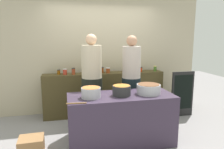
{
  "coord_description": "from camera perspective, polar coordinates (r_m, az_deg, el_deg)",
  "views": [
    {
      "loc": [
        -0.87,
        -3.41,
        1.74
      ],
      "look_at": [
        0.0,
        0.35,
        1.05
      ],
      "focal_mm": 33.32,
      "sensor_mm": 36.0,
      "label": 1
    }
  ],
  "objects": [
    {
      "name": "preserve_jar_6",
      "position": [
        4.65,
        -2.82,
        1.26
      ],
      "size": [
        0.09,
        0.09,
        0.13
      ],
      "color": "#7D350E",
      "rests_on": "display_shelf"
    },
    {
      "name": "bread_crate",
      "position": [
        3.52,
        -21.23,
        -17.78
      ],
      "size": [
        0.38,
        0.33,
        0.26
      ],
      "primitive_type": "cube",
      "rotation": [
        0.0,
        0.0,
        0.04
      ],
      "color": "#996C43",
      "rests_on": "ground"
    },
    {
      "name": "cooking_pot_left",
      "position": [
        3.21,
        -5.78,
        -4.94
      ],
      "size": [
        0.3,
        0.3,
        0.16
      ],
      "color": "#B7B7BC",
      "rests_on": "prep_table"
    },
    {
      "name": "preserve_jar_0",
      "position": [
        4.59,
        -14.42,
        0.67
      ],
      "size": [
        0.07,
        0.07,
        0.1
      ],
      "color": "#8C4E0C",
      "rests_on": "display_shelf"
    },
    {
      "name": "preserve_jar_8",
      "position": [
        4.76,
        3.56,
        1.42
      ],
      "size": [
        0.08,
        0.08,
        0.12
      ],
      "color": "#364439",
      "rests_on": "display_shelf"
    },
    {
      "name": "cooking_pot_right",
      "position": [
        3.45,
        9.99,
        -3.94
      ],
      "size": [
        0.39,
        0.39,
        0.16
      ],
      "color": "#B7B7BC",
      "rests_on": "prep_table"
    },
    {
      "name": "prep_table",
      "position": [
        3.49,
        2.46,
        -12.19
      ],
      "size": [
        1.7,
        0.7,
        0.83
      ],
      "primitive_type": "cube",
      "color": "#372B3E",
      "rests_on": "ground"
    },
    {
      "name": "preserve_jar_9",
      "position": [
        4.82,
        7.9,
        1.4
      ],
      "size": [
        0.08,
        0.08,
        0.11
      ],
      "color": "#B3310E",
      "rests_on": "display_shelf"
    },
    {
      "name": "chalkboard_sign",
      "position": [
        4.87,
        18.77,
        -5.04
      ],
      "size": [
        0.52,
        0.05,
        1.01
      ],
      "color": "black",
      "rests_on": "ground"
    },
    {
      "name": "preserve_jar_1",
      "position": [
        4.52,
        -12.79,
        0.74
      ],
      "size": [
        0.09,
        0.09,
        0.13
      ],
      "color": "#B43523",
      "rests_on": "display_shelf"
    },
    {
      "name": "preserve_jar_4",
      "position": [
        4.55,
        -5.84,
        1.0
      ],
      "size": [
        0.07,
        0.07,
        0.12
      ],
      "color": "#45215D",
      "rests_on": "display_shelf"
    },
    {
      "name": "ground",
      "position": [
        3.93,
        1.2,
        -16.17
      ],
      "size": [
        12.0,
        12.0,
        0.0
      ],
      "primitive_type": "plane",
      "color": "gray"
    },
    {
      "name": "preserve_jar_5",
      "position": [
        4.57,
        -3.93,
        1.06
      ],
      "size": [
        0.08,
        0.08,
        0.12
      ],
      "color": "#5F9032",
      "rests_on": "display_shelf"
    },
    {
      "name": "preserve_jar_10",
      "position": [
        4.96,
        11.74,
        1.63
      ],
      "size": [
        0.07,
        0.07,
        0.13
      ],
      "color": "#3C6020",
      "rests_on": "display_shelf"
    },
    {
      "name": "wooden_spoon",
      "position": [
        2.95,
        -9.76,
        -7.79
      ],
      "size": [
        0.28,
        0.05,
        0.02
      ],
      "primitive_type": "cylinder",
      "rotation": [
        1.57,
        0.0,
        4.62
      ],
      "color": "#9E703D",
      "rests_on": "prep_table"
    },
    {
      "name": "preserve_jar_7",
      "position": [
        4.6,
        -1.09,
        1.14
      ],
      "size": [
        0.09,
        0.09,
        0.12
      ],
      "color": "#923E1B",
      "rests_on": "display_shelf"
    },
    {
      "name": "display_shelf",
      "position": [
        4.76,
        -2.04,
        -5.21
      ],
      "size": [
        2.7,
        0.36,
        0.96
      ],
      "primitive_type": "cube",
      "color": "#453B1E",
      "rests_on": "ground"
    },
    {
      "name": "cooking_pot_center",
      "position": [
        3.31,
        2.63,
        -4.4
      ],
      "size": [
        0.29,
        0.29,
        0.16
      ],
      "color": "#2D2D2D",
      "rests_on": "prep_table"
    },
    {
      "name": "preserve_jar_3",
      "position": [
        4.56,
        -7.52,
        1.0
      ],
      "size": [
        0.09,
        0.09,
        0.12
      ],
      "color": "gold",
      "rests_on": "display_shelf"
    },
    {
      "name": "cook_with_tongs",
      "position": [
        3.97,
        -5.5,
        -3.37
      ],
      "size": [
        0.39,
        0.39,
        1.81
      ],
      "color": "black",
      "rests_on": "ground"
    },
    {
      "name": "cook_in_cap",
      "position": [
        4.05,
        5.25,
        -3.2
      ],
      "size": [
        0.36,
        0.36,
        1.78
      ],
      "color": "black",
      "rests_on": "ground"
    },
    {
      "name": "storefront_wall",
      "position": [
        4.94,
        -2.89,
        7.35
      ],
      "size": [
        4.8,
        0.12,
        3.0
      ],
      "primitive_type": "cube",
      "color": "#B9AB8D",
      "rests_on": "ground"
    },
    {
      "name": "preserve_jar_2",
      "position": [
        4.51,
        -10.53,
        0.87
      ],
      "size": [
        0.08,
        0.08,
        0.14
      ],
      "color": "#9A3C20",
      "rests_on": "display_shelf"
    }
  ]
}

